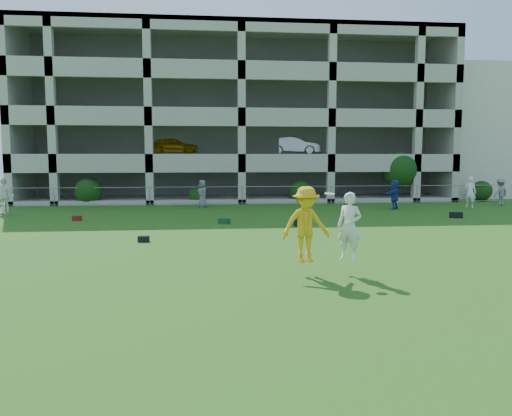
{
  "coord_description": "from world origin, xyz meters",
  "views": [
    {
      "loc": [
        -2.41,
        -13.71,
        3.14
      ],
      "look_at": [
        -0.71,
        3.0,
        1.4
      ],
      "focal_mm": 35.0,
      "sensor_mm": 36.0,
      "label": 1
    }
  ],
  "objects": [
    {
      "name": "bag_green_g",
      "position": [
        -1.55,
        9.46,
        0.12
      ],
      "size": [
        0.58,
        0.52,
        0.25
      ],
      "primitive_type": "cube",
      "rotation": [
        0.0,
        0.0,
        -0.57
      ],
      "color": "#143716",
      "rests_on": "ground"
    },
    {
      "name": "ground",
      "position": [
        0.0,
        0.0,
        0.0
      ],
      "size": [
        100.0,
        100.0,
        0.0
      ],
      "primitive_type": "plane",
      "color": "#235114",
      "rests_on": "ground"
    },
    {
      "name": "fence",
      "position": [
        0.0,
        19.0,
        0.61
      ],
      "size": [
        36.06,
        0.06,
        1.2
      ],
      "color": "gray",
      "rests_on": "ground"
    },
    {
      "name": "bystander_c",
      "position": [
        -2.59,
        16.97,
        0.85
      ],
      "size": [
        0.88,
        0.99,
        1.7
      ],
      "primitive_type": "imported",
      "rotation": [
        0.0,
        0.0,
        -1.05
      ],
      "color": "slate",
      "rests_on": "ground"
    },
    {
      "name": "bag_red_f",
      "position": [
        -8.69,
        11.3,
        0.12
      ],
      "size": [
        0.48,
        0.33,
        0.24
      ],
      "primitive_type": "cube",
      "rotation": [
        0.0,
        0.0,
        0.12
      ],
      "color": "#50130D",
      "rests_on": "ground"
    },
    {
      "name": "bystander_d",
      "position": [
        8.81,
        14.93,
        0.88
      ],
      "size": [
        1.54,
        1.52,
        1.77
      ],
      "primitive_type": "imported",
      "rotation": [
        0.0,
        0.0,
        3.92
      ],
      "color": "navy",
      "rests_on": "ground"
    },
    {
      "name": "bag_black_e",
      "position": [
        10.37,
        10.49,
        0.15
      ],
      "size": [
        0.63,
        0.37,
        0.3
      ],
      "primitive_type": "cube",
      "rotation": [
        0.0,
        0.0,
        -0.12
      ],
      "color": "black",
      "rests_on": "ground"
    },
    {
      "name": "crate_d",
      "position": [
        1.76,
        8.24,
        0.15
      ],
      "size": [
        0.42,
        0.42,
        0.3
      ],
      "primitive_type": "cube",
      "rotation": [
        0.0,
        0.0,
        0.24
      ],
      "color": "black",
      "rests_on": "ground"
    },
    {
      "name": "parking_garage",
      "position": [
        -0.0,
        27.7,
        6.01
      ],
      "size": [
        30.0,
        14.0,
        12.0
      ],
      "color": "#9E998C",
      "rests_on": "ground"
    },
    {
      "name": "bag_black_b",
      "position": [
        -4.7,
        4.79,
        0.11
      ],
      "size": [
        0.41,
        0.27,
        0.22
      ],
      "primitive_type": "cube",
      "rotation": [
        0.0,
        0.0,
        -0.04
      ],
      "color": "black",
      "rests_on": "ground"
    },
    {
      "name": "stucco_building",
      "position": [
        23.0,
        28.0,
        5.0
      ],
      "size": [
        16.0,
        14.0,
        10.0
      ],
      "primitive_type": "cube",
      "color": "beige",
      "rests_on": "ground"
    },
    {
      "name": "bystander_e",
      "position": [
        13.78,
        15.32,
        0.96
      ],
      "size": [
        0.81,
        0.82,
        1.92
      ],
      "primitive_type": "imported",
      "rotation": [
        0.0,
        0.0,
        2.32
      ],
      "color": "white",
      "rests_on": "ground"
    },
    {
      "name": "bystander_b",
      "position": [
        -13.3,
        14.46,
        1.0
      ],
      "size": [
        1.22,
        0.63,
        1.99
      ],
      "primitive_type": "imported",
      "rotation": [
        0.0,
        0.0,
        -0.13
      ],
      "color": "white",
      "rests_on": "ground"
    },
    {
      "name": "frisbee_contest",
      "position": [
        0.46,
        -0.93,
        1.35
      ],
      "size": [
        2.25,
        0.93,
        2.0
      ],
      "color": "#EBAA14",
      "rests_on": "ground"
    },
    {
      "name": "bystander_f",
      "position": [
        16.39,
        16.35,
        0.87
      ],
      "size": [
        1.29,
        1.03,
        1.74
      ],
      "primitive_type": "imported",
      "rotation": [
        0.0,
        0.0,
        3.54
      ],
      "color": "slate",
      "rests_on": "ground"
    },
    {
      "name": "shrub_row",
      "position": [
        4.59,
        19.7,
        1.51
      ],
      "size": [
        34.38,
        2.52,
        3.5
      ],
      "color": "#163D11",
      "rests_on": "ground"
    }
  ]
}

